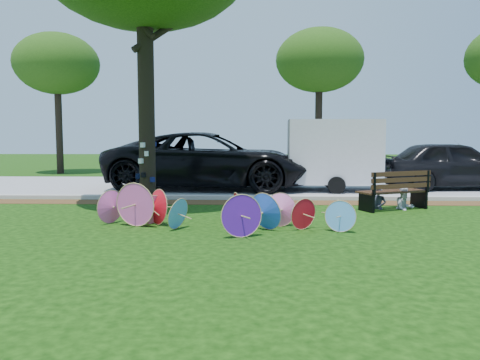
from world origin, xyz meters
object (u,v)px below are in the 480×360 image
(parasol_pile, at_px, (213,210))
(cargo_trailer, at_px, (334,151))
(dark_pickup, at_px, (452,165))
(black_van, at_px, (209,161))
(park_bench, at_px, (392,190))
(person_right, at_px, (405,188))
(person_left, at_px, (379,188))

(parasol_pile, distance_m, cargo_trailer, 8.10)
(parasol_pile, height_order, dark_pickup, dark_pickup)
(black_van, bearing_deg, cargo_trailer, -92.13)
(park_bench, distance_m, person_right, 0.36)
(person_left, bearing_deg, person_right, 23.17)
(dark_pickup, bearing_deg, person_right, 142.73)
(black_van, bearing_deg, dark_pickup, -85.25)
(black_van, relative_size, person_right, 6.50)
(dark_pickup, relative_size, person_left, 4.69)
(black_van, distance_m, park_bench, 7.27)
(dark_pickup, bearing_deg, parasol_pile, 129.39)
(dark_pickup, xyz_separation_m, person_right, (-3.30, -5.00, -0.32))
(parasol_pile, bearing_deg, black_van, 96.03)
(cargo_trailer, xyz_separation_m, person_left, (0.49, -4.36, -0.86))
(park_bench, bearing_deg, parasol_pile, -174.05)
(black_van, distance_m, cargo_trailer, 4.58)
(black_van, xyz_separation_m, cargo_trailer, (4.54, -0.45, 0.37))
(cargo_trailer, bearing_deg, dark_pickup, 11.17)
(person_left, bearing_deg, dark_pickup, 74.55)
(dark_pickup, xyz_separation_m, person_left, (-4.00, -5.00, -0.34))
(black_van, height_order, cargo_trailer, cargo_trailer)
(parasol_pile, relative_size, person_left, 4.89)
(parasol_pile, relative_size, black_van, 0.73)
(person_left, distance_m, person_right, 0.70)
(black_van, bearing_deg, person_right, -126.50)
(cargo_trailer, distance_m, person_left, 4.47)
(cargo_trailer, distance_m, person_right, 4.60)
(park_bench, bearing_deg, person_right, -16.36)
(dark_pickup, bearing_deg, cargo_trailer, 94.25)
(cargo_trailer, height_order, person_right, cargo_trailer)
(person_left, bearing_deg, parasol_pile, -123.88)
(parasol_pile, bearing_deg, park_bench, 30.44)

